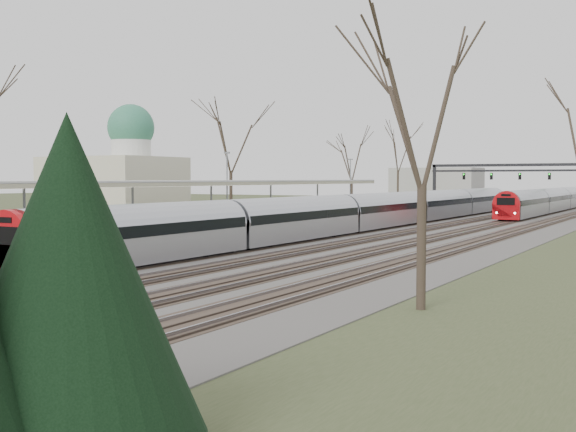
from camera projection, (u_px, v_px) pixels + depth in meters
name	position (u px, v px, depth m)	size (l,w,h in m)	color
track_bed	(436.00, 225.00, 63.98)	(24.00, 160.00, 0.22)	#474442
platform	(239.00, 229.00, 53.46)	(3.50, 69.00, 1.00)	#9E9B93
canopy	(202.00, 183.00, 49.38)	(4.10, 50.00, 3.11)	slate
dome_building	(116.00, 185.00, 60.05)	(10.00, 8.00, 10.30)	beige
signal_gantry	(514.00, 173.00, 89.66)	(21.00, 0.59, 6.08)	black
tree_west_far	(231.00, 137.00, 66.12)	(5.50, 5.50, 11.33)	#2D231C
tree_east_near	(423.00, 105.00, 22.68)	(4.50, 4.50, 9.27)	#2D231C
train_near	(381.00, 211.00, 60.06)	(2.62, 75.21, 3.05)	#A3A6AD
train_far	(549.00, 201.00, 87.84)	(2.62, 45.21, 3.05)	#A3A6AD
passenger	(30.00, 228.00, 35.42)	(0.60, 0.39, 1.64)	navy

